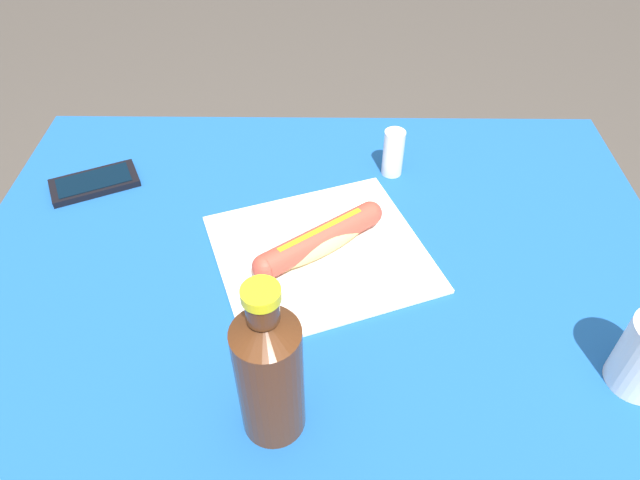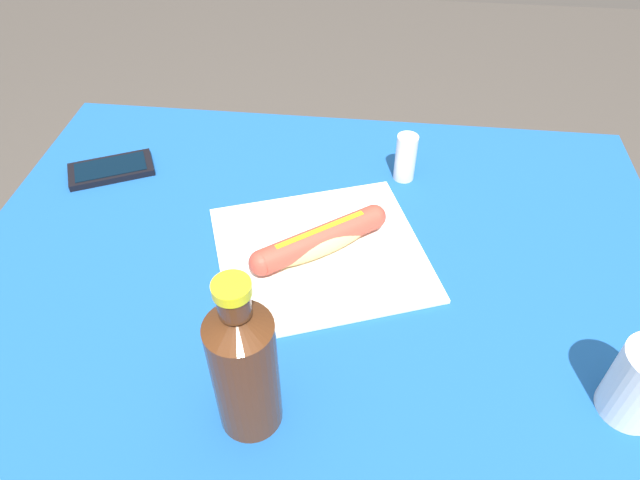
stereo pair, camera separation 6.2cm
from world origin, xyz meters
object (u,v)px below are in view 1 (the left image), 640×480
object	(u,v)px
hot_dog	(320,240)
soda_bottle	(269,372)
cell_phone	(94,183)
salt_shaker	(393,153)

from	to	relation	value
hot_dog	soda_bottle	xyz separation A→B (m)	(0.05, 0.27, 0.07)
cell_phone	salt_shaker	world-z (taller)	salt_shaker
hot_dog	cell_phone	world-z (taller)	hot_dog
cell_phone	soda_bottle	bearing A→B (deg)	127.89
hot_dog	soda_bottle	world-z (taller)	soda_bottle
cell_phone	salt_shaker	bearing A→B (deg)	-175.24
cell_phone	salt_shaker	distance (m)	0.52
hot_dog	cell_phone	bearing A→B (deg)	-22.61
hot_dog	salt_shaker	distance (m)	0.24
soda_bottle	salt_shaker	world-z (taller)	soda_bottle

